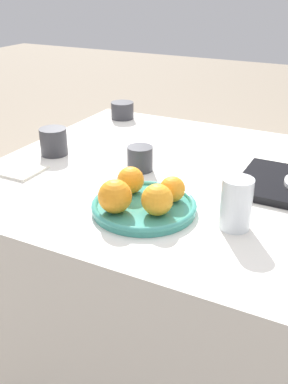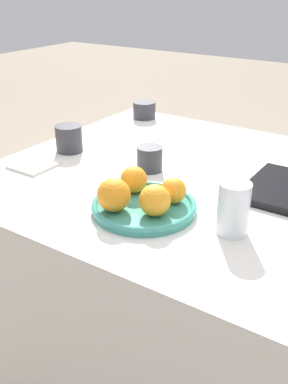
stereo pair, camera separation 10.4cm
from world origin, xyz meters
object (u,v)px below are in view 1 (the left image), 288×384
object	(u,v)px
cup_2	(122,110)
water_glass	(236,204)
fruit_platter	(144,206)
orange_3	(172,189)
cup_1	(54,142)
napkin	(21,170)
orange_0	(131,180)
orange_1	(115,196)
cup_3	(140,159)
orange_2	(157,200)

from	to	relation	value
cup_2	water_glass	bearing A→B (deg)	-43.97
fruit_platter	orange_3	distance (m)	0.08
cup_1	cup_2	size ratio (longest dim) A/B	0.96
napkin	orange_0	bearing A→B (deg)	-0.93
orange_0	orange_3	distance (m)	0.11
orange_0	orange_1	world-z (taller)	orange_1
fruit_platter	orange_0	world-z (taller)	orange_0
orange_3	cup_3	distance (m)	0.24
cup_2	cup_3	size ratio (longest dim) A/B	1.19
orange_1	water_glass	xyz separation A→B (m)	(0.25, 0.08, 0.00)
orange_0	cup_1	distance (m)	0.39
fruit_platter	orange_1	size ratio (longest dim) A/B	3.21
cup_2	orange_0	bearing A→B (deg)	-58.49
orange_3	cup_2	distance (m)	0.75
orange_0	cup_3	size ratio (longest dim) A/B	0.92
water_glass	cup_1	xyz separation A→B (m)	(-0.63, 0.18, -0.02)
cup_1	cup_3	world-z (taller)	cup_1
orange_2	cup_3	world-z (taller)	orange_2
orange_1	cup_1	distance (m)	0.46
orange_0	cup_3	xyz separation A→B (m)	(-0.06, 0.17, -0.02)
fruit_platter	cup_2	bearing A→B (deg)	123.60
orange_0	orange_2	xyz separation A→B (m)	(0.11, -0.07, 0.00)
orange_1	orange_2	size ratio (longest dim) A/B	1.07
orange_2	cup_3	bearing A→B (deg)	125.25
orange_2	water_glass	xyz separation A→B (m)	(0.16, 0.05, 0.01)
fruit_platter	cup_1	size ratio (longest dim) A/B	2.99
cup_3	orange_1	bearing A→B (deg)	-73.54
orange_1	cup_3	size ratio (longest dim) A/B	1.07
fruit_platter	orange_0	bearing A→B (deg)	143.46
cup_3	napkin	distance (m)	0.34
orange_2	orange_3	bearing A→B (deg)	87.57
cup_1	fruit_platter	bearing A→B (deg)	-25.93
orange_2	napkin	bearing A→B (deg)	170.65
orange_3	napkin	xyz separation A→B (m)	(-0.47, 0.00, -0.04)
orange_2	cup_1	world-z (taller)	orange_2
orange_3	cup_3	world-z (taller)	orange_3
fruit_platter	napkin	world-z (taller)	fruit_platter
fruit_platter	cup_2	world-z (taller)	cup_2
cup_1	orange_1	bearing A→B (deg)	-35.02
water_glass	cup_3	xyz separation A→B (m)	(-0.34, 0.19, -0.02)
cup_2	fruit_platter	bearing A→B (deg)	-56.40
orange_2	cup_2	world-z (taller)	orange_2
orange_0	orange_3	xyz separation A→B (m)	(0.11, 0.01, -0.00)
orange_1	cup_3	distance (m)	0.29
orange_1	napkin	distance (m)	0.40
water_glass	napkin	size ratio (longest dim) A/B	1.02
orange_3	cup_2	xyz separation A→B (m)	(-0.47, 0.59, -0.02)
water_glass	cup_2	xyz separation A→B (m)	(-0.63, 0.61, -0.03)
cup_2	orange_1	bearing A→B (deg)	-61.36
fruit_platter	orange_0	xyz separation A→B (m)	(-0.06, 0.04, 0.04)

